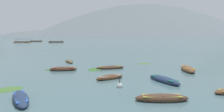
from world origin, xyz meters
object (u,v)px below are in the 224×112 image
Objects in this scene: rowboat_4 at (69,61)px; rowboat_6 at (63,69)px; rowboat_8 at (162,98)px; rowboat_7 at (21,98)px; ferry_0 at (36,41)px; rowboat_0 at (110,77)px; rowboat_1 at (188,69)px; rowboat_5 at (164,80)px; rowboat_3 at (110,67)px; ferry_1 at (56,42)px; ferry_2 at (22,42)px; mooring_buoy at (120,86)px.

rowboat_6 reaches higher than rowboat_4.
rowboat_6 is 0.96× the size of rowboat_8.
rowboat_7 is 0.41× the size of ferry_0.
rowboat_0 is 10.74m from rowboat_1.
rowboat_6 reaches higher than rowboat_7.
rowboat_5 reaches higher than rowboat_6.
rowboat_3 is 1.09× the size of rowboat_8.
rowboat_6 is (-6.33, 4.16, 0.02)m from rowboat_0.
rowboat_6 reaches higher than rowboat_3.
rowboat_7 is at bearing -131.07° from rowboat_0.
ferry_0 is 0.88× the size of ferry_1.
rowboat_6 is at bearing -78.77° from rowboat_4.
rowboat_0 is 0.84× the size of rowboat_4.
rowboat_6 is at bearing 93.21° from rowboat_7.
rowboat_7 is 142.29m from ferry_0.
rowboat_7 is (-15.37, -11.32, -0.08)m from rowboat_1.
rowboat_6 is (-15.97, -0.58, -0.05)m from rowboat_1.
rowboat_8 is 0.36× the size of ferry_2.
rowboat_8 is at bearing -46.45° from mooring_buoy.
rowboat_4 is 107.45m from ferry_2.
ferry_2 is at bearing -89.05° from ferry_0.
rowboat_6 is at bearing 135.43° from rowboat_8.
ferry_0 reaches higher than mooring_buoy.
ferry_2 reaches higher than rowboat_4.
rowboat_1 reaches higher than rowboat_3.
rowboat_5 is at bearing -127.41° from rowboat_1.
rowboat_7 is (0.60, -10.74, -0.04)m from rowboat_6.
rowboat_4 is at bearing 158.90° from rowboat_1.
rowboat_4 is (-17.42, 6.72, -0.11)m from rowboat_1.
rowboat_6 is at bearing -68.91° from ferry_1.
rowboat_5 is (5.35, -0.86, 0.03)m from rowboat_0.
rowboat_3 is at bearing -54.73° from ferry_2.
ferry_0 is 20.65m from ferry_2.
rowboat_0 is at bearing -66.68° from ferry_1.
ferry_0 is (-61.52, 117.27, 0.25)m from rowboat_6.
ferry_0 is at bearing 118.64° from rowboat_4.
rowboat_6 is at bearing -57.66° from ferry_2.
rowboat_3 is 133.85m from ferry_0.
rowboat_7 is (2.05, -18.04, 0.02)m from rowboat_4.
mooring_buoy is (68.57, -103.72, -0.33)m from ferry_2.
rowboat_5 is at bearing 27.30° from rowboat_7.
ferry_2 reaches higher than rowboat_7.
rowboat_3 is (-0.36, 5.84, -0.01)m from rowboat_0.
rowboat_7 is at bearing -143.63° from rowboat_1.
rowboat_5 is at bearing -43.15° from rowboat_4.
rowboat_0 is at bearing 109.98° from mooring_buoy.
rowboat_1 is at bearing 36.37° from rowboat_7.
rowboat_3 is at bearing 130.49° from rowboat_5.
rowboat_0 is at bearing 170.92° from rowboat_5.
rowboat_8 is at bearing -60.59° from ferry_0.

